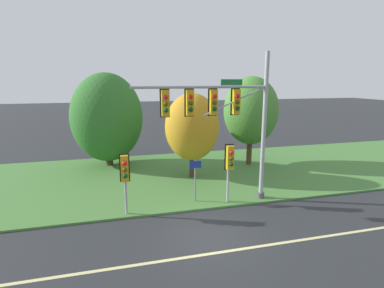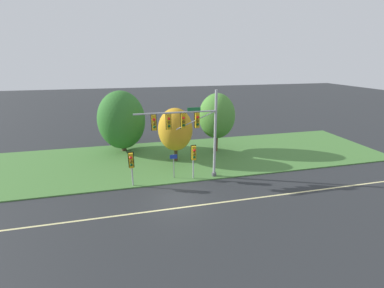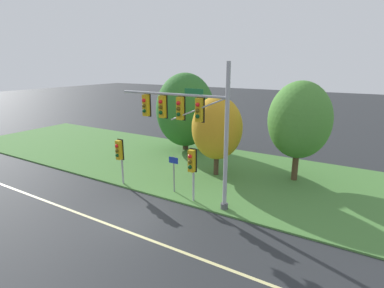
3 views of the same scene
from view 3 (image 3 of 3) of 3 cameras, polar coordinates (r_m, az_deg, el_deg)
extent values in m
plane|color=#282B2D|center=(16.16, -11.44, -13.34)|extent=(160.00, 160.00, 0.00)
cube|color=beige|center=(15.42, -14.53, -15.00)|extent=(36.00, 0.16, 0.01)
cube|color=#477A38|center=(22.33, 2.94, -4.73)|extent=(48.00, 11.50, 0.10)
cylinder|color=#9EA0A5|center=(15.14, 6.55, 0.84)|extent=(0.22, 0.22, 7.62)
cylinder|color=#4C4C51|center=(16.42, 6.16, -11.64)|extent=(0.40, 0.40, 0.30)
cylinder|color=#9EA0A5|center=(16.42, -4.04, 9.46)|extent=(6.69, 0.14, 0.14)
cylinder|color=#9EA0A5|center=(15.61, 1.08, 6.61)|extent=(3.38, 0.08, 1.47)
cube|color=gold|center=(15.57, 1.38, 6.47)|extent=(0.34, 0.28, 1.22)
cube|color=black|center=(15.71, 1.68, 6.55)|extent=(0.46, 0.04, 1.34)
sphere|color=red|center=(15.37, 1.06, 7.50)|extent=(0.22, 0.22, 0.22)
sphere|color=#51420C|center=(15.42, 1.05, 6.39)|extent=(0.22, 0.22, 0.22)
sphere|color=#0C4219|center=(15.46, 1.05, 5.29)|extent=(0.22, 0.22, 0.22)
cube|color=gold|center=(16.18, -2.27, 6.79)|extent=(0.34, 0.28, 1.22)
cube|color=black|center=(16.31, -1.96, 6.86)|extent=(0.46, 0.04, 1.34)
sphere|color=red|center=(15.99, -2.63, 7.78)|extent=(0.22, 0.22, 0.22)
sphere|color=#51420C|center=(16.03, -2.62, 6.71)|extent=(0.22, 0.22, 0.22)
sphere|color=#0C4219|center=(16.08, -2.61, 5.66)|extent=(0.22, 0.22, 0.22)
cube|color=gold|center=(16.85, -5.65, 7.06)|extent=(0.34, 0.28, 1.22)
cube|color=black|center=(16.98, -5.32, 7.13)|extent=(0.46, 0.04, 1.34)
sphere|color=red|center=(16.67, -6.04, 8.01)|extent=(0.22, 0.22, 0.22)
sphere|color=#51420C|center=(16.71, -6.01, 6.99)|extent=(0.22, 0.22, 0.22)
sphere|color=#0C4219|center=(16.75, -5.99, 5.97)|extent=(0.22, 0.22, 0.22)
cube|color=gold|center=(17.57, -8.76, 7.29)|extent=(0.34, 0.28, 1.22)
cube|color=black|center=(17.70, -8.43, 7.36)|extent=(0.46, 0.04, 1.34)
sphere|color=red|center=(17.40, -9.18, 8.20)|extent=(0.22, 0.22, 0.22)
sphere|color=#51420C|center=(17.44, -9.14, 7.22)|extent=(0.22, 0.22, 0.22)
sphere|color=#0C4219|center=(17.48, -9.10, 6.24)|extent=(0.22, 0.22, 0.22)
cube|color=#196B33|center=(15.56, 0.36, 10.00)|extent=(1.10, 0.04, 0.28)
cylinder|color=#9EA0A5|center=(19.59, -13.18, -3.42)|extent=(0.12, 0.12, 2.86)
cube|color=gold|center=(19.20, -13.74, -1.12)|extent=(0.34, 0.28, 1.22)
cube|color=black|center=(19.31, -13.41, -1.01)|extent=(0.46, 0.04, 1.34)
sphere|color=red|center=(19.00, -14.17, -0.38)|extent=(0.22, 0.22, 0.22)
sphere|color=#51420C|center=(19.08, -14.12, -1.24)|extent=(0.22, 0.22, 0.22)
sphere|color=#0C4219|center=(19.16, -14.06, -2.11)|extent=(0.22, 0.22, 0.22)
cylinder|color=#9EA0A5|center=(16.68, 0.29, -6.08)|extent=(0.12, 0.12, 2.98)
cube|color=gold|center=(16.20, -0.07, -3.23)|extent=(0.34, 0.28, 1.22)
cube|color=black|center=(16.33, 0.22, -3.08)|extent=(0.46, 0.04, 1.34)
sphere|color=red|center=(15.97, -0.40, -2.38)|extent=(0.22, 0.22, 0.22)
sphere|color=#51420C|center=(16.06, -0.40, -3.41)|extent=(0.22, 0.22, 0.22)
sphere|color=#0C4219|center=(16.16, -0.40, -4.41)|extent=(0.22, 0.22, 0.22)
cylinder|color=slate|center=(18.00, -3.45, -5.75)|extent=(0.08, 0.08, 2.23)
cube|color=#193399|center=(17.69, -3.55, -3.12)|extent=(0.63, 0.03, 0.37)
cylinder|color=#423021|center=(26.91, -1.26, 1.25)|extent=(0.51, 0.51, 2.15)
ellipsoid|color=#2D6B28|center=(26.43, -1.29, 6.50)|extent=(5.13, 5.13, 6.41)
cylinder|color=#423021|center=(20.78, 4.66, -2.69)|extent=(0.34, 0.34, 2.37)
ellipsoid|color=#C68C1E|center=(20.23, 4.78, 3.05)|extent=(3.43, 3.43, 4.29)
cylinder|color=#4C3823|center=(20.84, 19.17, -2.61)|extent=(0.40, 0.40, 2.95)
ellipsoid|color=#478433|center=(20.25, 19.79, 4.33)|extent=(3.95, 3.95, 4.94)
camera|label=1|loc=(13.56, -60.34, 2.11)|focal=28.00mm
camera|label=2|loc=(14.56, -88.87, 10.59)|focal=24.00mm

